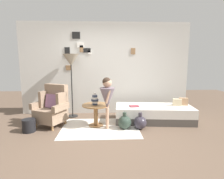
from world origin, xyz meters
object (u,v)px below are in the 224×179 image
(demijohn_near, at_px, (125,122))
(demijohn_far, at_px, (140,122))
(side_table, at_px, (96,110))
(book_on_daybed, at_px, (134,106))
(magazine_basket, at_px, (29,125))
(armchair, at_px, (52,107))
(vase_striped, at_px, (95,100))
(person_child, at_px, (107,96))
(daybed, at_px, (154,114))
(floor_lamp, at_px, (71,62))

(demijohn_near, bearing_deg, demijohn_far, -2.72)
(side_table, distance_m, book_on_daybed, 0.97)
(demijohn_far, distance_m, magazine_basket, 2.44)
(side_table, distance_m, demijohn_near, 0.73)
(armchair, height_order, magazine_basket, armchair)
(vase_striped, xyz_separation_m, book_on_daybed, (0.96, 0.25, -0.22))
(person_child, bearing_deg, daybed, 20.04)
(demijohn_far, bearing_deg, person_child, 174.29)
(vase_striped, bearing_deg, armchair, 172.40)
(armchair, height_order, vase_striped, armchair)
(armchair, bearing_deg, demijohn_far, -9.74)
(armchair, distance_m, vase_striped, 1.04)
(person_child, distance_m, book_on_daybed, 0.85)
(daybed, xyz_separation_m, book_on_daybed, (-0.51, -0.05, 0.22))
(daybed, height_order, person_child, person_child)
(magazine_basket, bearing_deg, demijohn_far, 1.16)
(armchair, relative_size, book_on_daybed, 4.41)
(armchair, relative_size, magazine_basket, 3.46)
(daybed, relative_size, demijohn_near, 5.04)
(floor_lamp, relative_size, book_on_daybed, 7.75)
(vase_striped, bearing_deg, magazine_basket, -169.50)
(book_on_daybed, bearing_deg, vase_striped, -165.66)
(demijohn_far, bearing_deg, book_on_daybed, 97.49)
(floor_lamp, bearing_deg, book_on_daybed, -18.97)
(person_child, distance_m, demijohn_near, 0.71)
(side_table, xyz_separation_m, demijohn_far, (1.00, -0.25, -0.23))
(side_table, distance_m, demijohn_far, 1.06)
(daybed, relative_size, side_table, 3.13)
(floor_lamp, bearing_deg, demijohn_far, -31.17)
(armchair, relative_size, daybed, 0.49)
(floor_lamp, relative_size, demijohn_near, 4.37)
(demijohn_near, bearing_deg, side_table, 160.70)
(armchair, relative_size, side_table, 1.54)
(side_table, relative_size, demijohn_near, 1.61)
(magazine_basket, bearing_deg, vase_striped, 10.50)
(side_table, relative_size, demijohn_far, 1.65)
(floor_lamp, relative_size, person_child, 1.46)
(book_on_daybed, bearing_deg, armchair, -176.81)
(armchair, bearing_deg, book_on_daybed, 3.19)
(armchair, xyz_separation_m, magazine_basket, (-0.41, -0.40, -0.30))
(demijohn_near, distance_m, demijohn_far, 0.35)
(book_on_daybed, distance_m, magazine_basket, 2.45)
(daybed, distance_m, vase_striped, 1.56)
(floor_lamp, relative_size, magazine_basket, 6.09)
(side_table, xyz_separation_m, magazine_basket, (-1.44, -0.29, -0.24))
(demijohn_near, relative_size, magazine_basket, 1.39)
(armchair, xyz_separation_m, demijohn_far, (2.03, -0.35, -0.29))
(side_table, distance_m, person_child, 0.49)
(book_on_daybed, distance_m, demijohn_near, 0.59)
(demijohn_near, bearing_deg, floor_lamp, 143.09)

